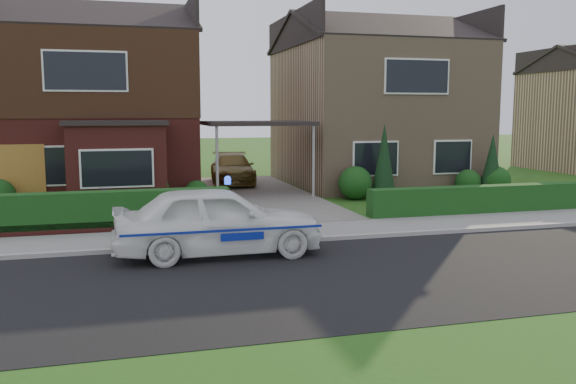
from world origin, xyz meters
name	(u,v)px	position (x,y,z in m)	size (l,w,h in m)	color
ground	(380,273)	(0.00, 0.00, 0.00)	(120.00, 120.00, 0.00)	#1F4E15
road	(380,273)	(0.00, 0.00, 0.00)	(60.00, 6.00, 0.02)	black
kerb	(329,239)	(0.00, 3.05, 0.06)	(60.00, 0.16, 0.12)	#9E9993
sidewalk	(315,231)	(0.00, 4.10, 0.05)	(60.00, 2.00, 0.10)	slate
grass_verge	(555,382)	(0.00, -5.00, 0.00)	(60.00, 4.00, 0.01)	#1F4E15
driveway	(258,195)	(0.00, 11.00, 0.06)	(3.80, 12.00, 0.12)	#666059
house_left	(92,93)	(-5.78, 13.90, 3.81)	(7.50, 9.53, 7.25)	maroon
house_right	(373,99)	(5.80, 13.99, 3.66)	(7.50, 8.06, 7.25)	#9F8062
carport_link	(258,124)	(0.00, 10.95, 2.66)	(3.80, 3.00, 2.77)	black
garage_door	(8,178)	(-8.25, 9.96, 1.05)	(2.20, 0.10, 2.10)	olive
dwarf_wall	(83,229)	(-5.80, 5.30, 0.18)	(7.70, 0.25, 0.36)	maroon
hedge_left	(84,235)	(-5.80, 5.45, 0.00)	(7.50, 0.55, 0.90)	black
hedge_right	(484,215)	(5.80, 5.35, 0.00)	(7.50, 0.55, 0.80)	black
shrub_left_mid	(148,188)	(-4.00, 9.30, 0.66)	(1.32, 1.32, 1.32)	black
shrub_left_near	(197,193)	(-2.40, 9.60, 0.42)	(0.84, 0.84, 0.84)	black
shrub_right_near	(355,183)	(3.20, 9.40, 0.60)	(1.20, 1.20, 1.20)	black
shrub_right_mid	(468,182)	(7.80, 9.50, 0.48)	(0.96, 0.96, 0.96)	black
shrub_right_far	(496,180)	(8.80, 9.20, 0.54)	(1.08, 1.08, 1.08)	black
conifer_a	(384,163)	(4.20, 9.20, 1.30)	(0.90, 0.90, 2.60)	black
conifer_b	(492,166)	(8.60, 9.20, 1.10)	(0.90, 0.90, 2.20)	black
police_car	(218,221)	(-2.82, 2.28, 0.77)	(4.15, 4.52, 1.70)	white
driveway_car	(232,169)	(-0.31, 14.50, 0.74)	(1.73, 4.25, 1.23)	brown
potted_plant_b	(164,199)	(-3.53, 9.00, 0.35)	(0.31, 0.39, 0.70)	gray
potted_plant_c	(108,202)	(-5.25, 8.30, 0.41)	(0.46, 0.46, 0.82)	gray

